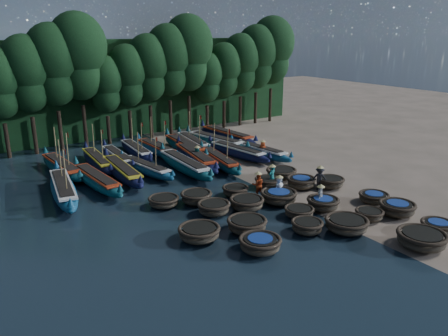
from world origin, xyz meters
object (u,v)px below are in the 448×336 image
coracle_13 (323,203)px  coracle_16 (247,203)px  coracle_23 (268,182)px  coracle_24 (281,173)px  long_boat_8 (259,151)px  fisherman_6 (263,149)px  long_boat_0 (63,189)px  fisherman_1 (272,176)px  coracle_18 (301,182)px  coracle_6 (307,226)px  coracle_10 (199,233)px  coracle_15 (214,208)px  fisherman_2 (258,184)px  coracle_3 (422,239)px  long_boat_11 (118,157)px  coracle_4 (438,226)px  coracle_11 (247,224)px  fisherman_0 (279,186)px  coracle_21 (196,197)px  coracle_7 (346,224)px  coracle_12 (299,212)px  long_boat_9 (62,167)px  long_boat_12 (136,150)px  coracle_19 (331,182)px  long_boat_10 (97,161)px  fisherman_5 (197,155)px  long_boat_16 (216,141)px  fisherman_3 (320,178)px  fisherman_4 (320,196)px  coracle_5 (260,244)px  long_boat_2 (122,171)px  long_boat_14 (185,146)px  long_boat_5 (196,158)px  long_boat_13 (157,149)px  coracle_9 (397,208)px  coracle_20 (164,201)px  long_boat_6 (219,160)px  coracle_14 (374,197)px  coracle_17 (279,196)px  long_boat_17 (227,136)px  coracle_22 (235,191)px

coracle_13 → coracle_16: coracle_13 is taller
coracle_23 → coracle_24: coracle_24 is taller
long_boat_8 → fisherman_6: 0.70m
long_boat_0 → fisherman_1: (12.90, -6.43, 0.35)m
coracle_13 → coracle_18: (1.67, 3.74, -0.00)m
coracle_6 → coracle_10: bearing=154.4°
coracle_15 → coracle_16: bearing=-12.7°
fisherman_2 → long_boat_8: bearing=-100.6°
coracle_3 → long_boat_11: bearing=107.9°
coracle_4 → coracle_11: size_ratio=0.78×
coracle_3 → fisherman_0: size_ratio=1.60×
coracle_21 → fisherman_2: fisherman_2 is taller
coracle_7 → coracle_18: bearing=66.8°
fisherman_0 → coracle_12: bearing=-122.1°
long_boat_9 → coracle_18: bearing=-48.4°
coracle_24 → fisherman_2: 4.28m
long_boat_11 → long_boat_12: long_boat_12 is taller
coracle_19 → fisherman_2: (-5.43, 1.52, 0.46)m
coracle_7 → long_boat_10: long_boat_10 is taller
fisherman_0 → fisherman_6: (5.05, 8.10, 0.03)m
coracle_7 → long_boat_8: 15.77m
coracle_7 → fisherman_5: fisherman_5 is taller
long_boat_16 → fisherman_3: (-0.38, -14.14, 0.30)m
long_boat_12 → coracle_13: bearing=-71.5°
coracle_13 → long_boat_12: size_ratio=0.27×
coracle_19 → fisherman_4: size_ratio=1.21×
coracle_5 → long_boat_2: size_ratio=0.28×
long_boat_14 → fisherman_4: 16.46m
long_boat_5 → coracle_10: bearing=-110.4°
long_boat_12 → long_boat_13: long_boat_13 is taller
coracle_10 → coracle_24: size_ratio=1.16×
long_boat_2 → long_boat_9: size_ratio=1.03×
coracle_15 → fisherman_4: fisherman_4 is taller
long_boat_2 → long_boat_12: bearing=60.4°
long_boat_8 → long_boat_10: long_boat_10 is taller
coracle_3 → coracle_9: 4.11m
long_boat_10 → long_boat_5: bearing=-25.9°
long_boat_14 → coracle_15: bearing=-107.6°
coracle_12 → long_boat_13: long_boat_13 is taller
coracle_9 → coracle_20: 14.51m
long_boat_6 → coracle_10: bearing=-118.3°
coracle_7 → long_boat_16: bearing=78.5°
coracle_13 → coracle_11: bearing=178.6°
coracle_3 → coracle_14: size_ratio=1.18×
coracle_17 → long_boat_16: long_boat_16 is taller
fisherman_0 → coracle_21: bearing=144.5°
coracle_18 → long_boat_17: (3.37, 14.44, 0.15)m
long_boat_17 → long_boat_10: bearing=-179.0°
coracle_22 → long_boat_13: long_boat_13 is taller
long_boat_17 → fisherman_1: 14.22m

